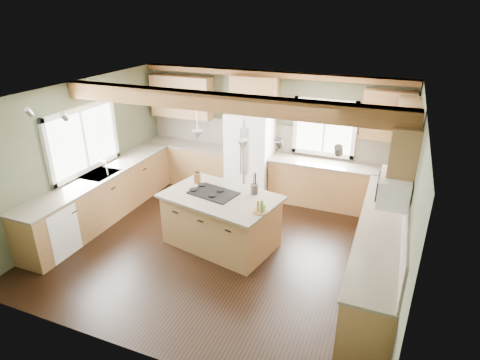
% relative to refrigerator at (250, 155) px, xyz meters
% --- Properties ---
extents(floor, '(5.60, 5.60, 0.00)m').
position_rel_refrigerator_xyz_m(floor, '(0.30, -2.12, -0.90)').
color(floor, black).
rests_on(floor, ground).
extents(ceiling, '(5.60, 5.60, 0.00)m').
position_rel_refrigerator_xyz_m(ceiling, '(0.30, -2.12, 1.70)').
color(ceiling, silver).
rests_on(ceiling, wall_back).
extents(wall_back, '(5.60, 0.00, 5.60)m').
position_rel_refrigerator_xyz_m(wall_back, '(0.30, 0.38, 0.40)').
color(wall_back, '#414632').
rests_on(wall_back, ground).
extents(wall_left, '(0.00, 5.00, 5.00)m').
position_rel_refrigerator_xyz_m(wall_left, '(-2.50, -2.12, 0.40)').
color(wall_left, '#414632').
rests_on(wall_left, ground).
extents(wall_right, '(0.00, 5.00, 5.00)m').
position_rel_refrigerator_xyz_m(wall_right, '(3.10, -2.12, 0.40)').
color(wall_right, '#414632').
rests_on(wall_right, ground).
extents(ceiling_beam, '(5.55, 0.26, 0.26)m').
position_rel_refrigerator_xyz_m(ceiling_beam, '(0.30, -2.08, 1.57)').
color(ceiling_beam, brown).
rests_on(ceiling_beam, ceiling).
extents(soffit_trim, '(5.55, 0.20, 0.10)m').
position_rel_refrigerator_xyz_m(soffit_trim, '(0.30, 0.28, 1.64)').
color(soffit_trim, brown).
rests_on(soffit_trim, ceiling).
extents(backsplash_back, '(5.58, 0.03, 0.58)m').
position_rel_refrigerator_xyz_m(backsplash_back, '(0.30, 0.36, 0.31)').
color(backsplash_back, brown).
rests_on(backsplash_back, wall_back).
extents(backsplash_right, '(0.03, 3.70, 0.58)m').
position_rel_refrigerator_xyz_m(backsplash_right, '(3.08, -2.07, 0.31)').
color(backsplash_right, brown).
rests_on(backsplash_right, wall_right).
extents(base_cab_back_left, '(2.02, 0.60, 0.88)m').
position_rel_refrigerator_xyz_m(base_cab_back_left, '(-1.49, 0.08, -0.46)').
color(base_cab_back_left, brown).
rests_on(base_cab_back_left, floor).
extents(counter_back_left, '(2.06, 0.64, 0.04)m').
position_rel_refrigerator_xyz_m(counter_back_left, '(-1.49, 0.08, 0.00)').
color(counter_back_left, '#494235').
rests_on(counter_back_left, base_cab_back_left).
extents(base_cab_back_right, '(2.62, 0.60, 0.88)m').
position_rel_refrigerator_xyz_m(base_cab_back_right, '(1.79, 0.08, -0.46)').
color(base_cab_back_right, brown).
rests_on(base_cab_back_right, floor).
extents(counter_back_right, '(2.66, 0.64, 0.04)m').
position_rel_refrigerator_xyz_m(counter_back_right, '(1.79, 0.08, 0.00)').
color(counter_back_right, '#494235').
rests_on(counter_back_right, base_cab_back_right).
extents(base_cab_left, '(0.60, 3.70, 0.88)m').
position_rel_refrigerator_xyz_m(base_cab_left, '(-2.20, -2.07, -0.46)').
color(base_cab_left, brown).
rests_on(base_cab_left, floor).
extents(counter_left, '(0.64, 3.74, 0.04)m').
position_rel_refrigerator_xyz_m(counter_left, '(-2.20, -2.07, 0.00)').
color(counter_left, '#494235').
rests_on(counter_left, base_cab_left).
extents(base_cab_right, '(0.60, 3.70, 0.88)m').
position_rel_refrigerator_xyz_m(base_cab_right, '(2.80, -2.07, -0.46)').
color(base_cab_right, brown).
rests_on(base_cab_right, floor).
extents(counter_right, '(0.64, 3.74, 0.04)m').
position_rel_refrigerator_xyz_m(counter_right, '(2.80, -2.07, 0.00)').
color(counter_right, '#494235').
rests_on(counter_right, base_cab_right).
extents(upper_cab_back_left, '(1.40, 0.35, 0.90)m').
position_rel_refrigerator_xyz_m(upper_cab_back_left, '(-1.69, 0.21, 1.05)').
color(upper_cab_back_left, brown).
rests_on(upper_cab_back_left, wall_back).
extents(upper_cab_over_fridge, '(0.96, 0.35, 0.70)m').
position_rel_refrigerator_xyz_m(upper_cab_over_fridge, '(-0.00, 0.21, 1.25)').
color(upper_cab_over_fridge, brown).
rests_on(upper_cab_over_fridge, wall_back).
extents(upper_cab_right, '(0.35, 2.20, 0.90)m').
position_rel_refrigerator_xyz_m(upper_cab_right, '(2.92, -1.22, 1.05)').
color(upper_cab_right, brown).
rests_on(upper_cab_right, wall_right).
extents(upper_cab_back_corner, '(0.90, 0.35, 0.90)m').
position_rel_refrigerator_xyz_m(upper_cab_back_corner, '(2.60, 0.21, 1.05)').
color(upper_cab_back_corner, brown).
rests_on(upper_cab_back_corner, wall_back).
extents(window_left, '(0.04, 1.60, 1.05)m').
position_rel_refrigerator_xyz_m(window_left, '(-2.48, -2.07, 0.65)').
color(window_left, white).
rests_on(window_left, wall_left).
extents(window_back, '(1.10, 0.04, 1.00)m').
position_rel_refrigerator_xyz_m(window_back, '(1.45, 0.36, 0.65)').
color(window_back, white).
rests_on(window_back, wall_back).
extents(sink, '(0.50, 0.65, 0.03)m').
position_rel_refrigerator_xyz_m(sink, '(-2.20, -2.07, 0.01)').
color(sink, '#262628').
rests_on(sink, counter_left).
extents(faucet, '(0.02, 0.02, 0.28)m').
position_rel_refrigerator_xyz_m(faucet, '(-2.02, -2.07, 0.15)').
color(faucet, '#B2B2B7').
rests_on(faucet, sink).
extents(dishwasher, '(0.60, 0.60, 0.84)m').
position_rel_refrigerator_xyz_m(dishwasher, '(-2.19, -3.37, -0.47)').
color(dishwasher, white).
rests_on(dishwasher, floor).
extents(oven, '(0.60, 0.72, 0.84)m').
position_rel_refrigerator_xyz_m(oven, '(2.79, -3.37, -0.47)').
color(oven, white).
rests_on(oven, floor).
extents(microwave, '(0.40, 0.70, 0.38)m').
position_rel_refrigerator_xyz_m(microwave, '(2.88, -2.17, 0.65)').
color(microwave, white).
rests_on(microwave, wall_right).
extents(pendant_left, '(0.18, 0.18, 0.16)m').
position_rel_refrigerator_xyz_m(pendant_left, '(-0.16, -1.99, 0.98)').
color(pendant_left, '#B2B2B7').
rests_on(pendant_left, ceiling).
extents(pendant_right, '(0.18, 0.18, 0.16)m').
position_rel_refrigerator_xyz_m(pendant_right, '(0.69, -2.17, 0.98)').
color(pendant_right, '#B2B2B7').
rests_on(pendant_right, ceiling).
extents(refrigerator, '(0.90, 0.74, 1.80)m').
position_rel_refrigerator_xyz_m(refrigerator, '(0.00, 0.00, 0.00)').
color(refrigerator, white).
rests_on(refrigerator, floor).
extents(island, '(1.94, 1.41, 0.88)m').
position_rel_refrigerator_xyz_m(island, '(0.27, -2.08, -0.46)').
color(island, brown).
rests_on(island, floor).
extents(island_top, '(2.08, 1.55, 0.04)m').
position_rel_refrigerator_xyz_m(island_top, '(0.27, -2.08, 0.00)').
color(island_top, '#494235').
rests_on(island_top, island).
extents(cooktop, '(0.85, 0.65, 0.02)m').
position_rel_refrigerator_xyz_m(cooktop, '(0.12, -2.05, 0.03)').
color(cooktop, black).
rests_on(cooktop, island_top).
extents(knife_block, '(0.12, 0.09, 0.18)m').
position_rel_refrigerator_xyz_m(knife_block, '(-0.32, -1.75, 0.11)').
color(knife_block, brown).
rests_on(knife_block, island_top).
extents(utensil_crock, '(0.13, 0.13, 0.17)m').
position_rel_refrigerator_xyz_m(utensil_crock, '(0.75, -1.80, 0.10)').
color(utensil_crock, '#3C3530').
rests_on(utensil_crock, island_top).
extents(bottle_tray, '(0.23, 0.23, 0.20)m').
position_rel_refrigerator_xyz_m(bottle_tray, '(1.06, -2.37, 0.12)').
color(bottle_tray, brown).
rests_on(bottle_tray, island_top).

